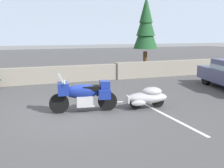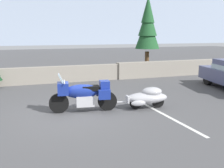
% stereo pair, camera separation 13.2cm
% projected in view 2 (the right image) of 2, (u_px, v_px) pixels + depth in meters
% --- Properties ---
extents(ground_plane, '(80.00, 80.00, 0.00)m').
position_uv_depth(ground_plane, '(71.00, 114.00, 8.97)').
color(ground_plane, '#4C4C4F').
extents(stone_guard_wall, '(24.00, 0.57, 0.95)m').
position_uv_depth(stone_guard_wall, '(50.00, 75.00, 14.50)').
color(stone_guard_wall, gray).
rests_on(stone_guard_wall, ground).
extents(distant_ridgeline, '(240.00, 80.00, 16.00)m').
position_uv_depth(distant_ridgeline, '(16.00, 19.00, 96.19)').
color(distant_ridgeline, '#99A8BF').
rests_on(distant_ridgeline, ground).
extents(touring_motorcycle, '(2.30, 0.96, 1.33)m').
position_uv_depth(touring_motorcycle, '(83.00, 94.00, 9.15)').
color(touring_motorcycle, black).
rests_on(touring_motorcycle, ground).
extents(car_shaped_trailer, '(2.23, 0.95, 0.76)m').
position_uv_depth(car_shaped_trailer, '(147.00, 97.00, 9.61)').
color(car_shaped_trailer, black).
rests_on(car_shaped_trailer, ground).
extents(pine_tree_tall, '(1.61, 1.61, 5.07)m').
position_uv_depth(pine_tree_tall, '(148.00, 25.00, 17.67)').
color(pine_tree_tall, brown).
rests_on(pine_tree_tall, ground).
extents(parking_stripe_marker, '(0.12, 3.60, 0.01)m').
position_uv_depth(parking_stripe_marker, '(170.00, 118.00, 8.56)').
color(parking_stripe_marker, silver).
rests_on(parking_stripe_marker, ground).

